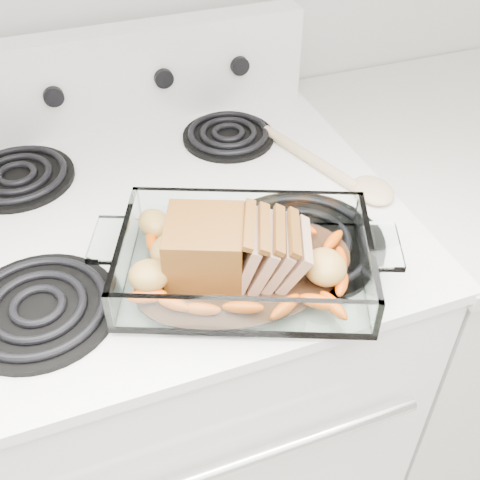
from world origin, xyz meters
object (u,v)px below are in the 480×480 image
object	(u,v)px
baking_dish	(245,265)
pork_roast	(226,254)
counter_right	(439,303)
electric_range	(171,379)

from	to	relation	value
baking_dish	pork_roast	bearing A→B (deg)	-157.51
counter_right	pork_roast	bearing A→B (deg)	-161.91
counter_right	pork_roast	xyz separation A→B (m)	(-0.60, -0.20, 0.53)
baking_dish	counter_right	bearing A→B (deg)	41.39
counter_right	baking_dish	distance (m)	0.79
counter_right	electric_range	bearing A→B (deg)	179.90
counter_right	pork_roast	size ratio (longest dim) A/B	4.82
counter_right	pork_roast	distance (m)	0.83
counter_right	pork_roast	world-z (taller)	pork_roast
electric_range	counter_right	size ratio (longest dim) A/B	1.20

